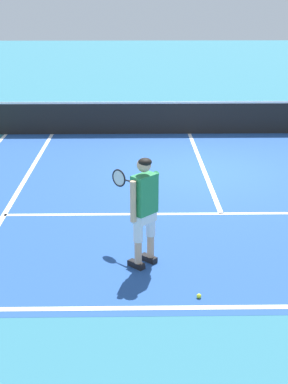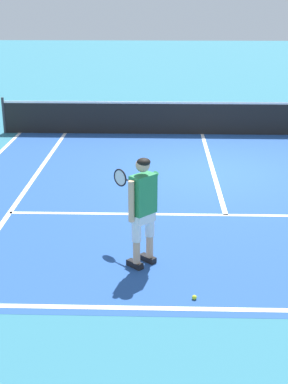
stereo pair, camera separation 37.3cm
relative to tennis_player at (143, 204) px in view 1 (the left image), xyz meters
The scene contains 9 objects.
ground_plane 5.02m from the tennis_player, 72.11° to the left, with size 80.00×80.00×0.00m, color teal.
court_inner_surface 4.02m from the tennis_player, 67.18° to the left, with size 10.98×10.11×0.00m, color #234C93.
line_baseline 2.20m from the tennis_player, 39.90° to the right, with size 10.98×0.10×0.01m, color white.
line_service 2.73m from the tennis_player, 53.55° to the left, with size 8.23×0.10×0.01m, color white.
line_centre_service 5.55m from the tennis_player, 73.93° to the left, with size 0.10×6.40×0.01m, color white.
line_singles_left 4.54m from the tennis_player, 125.95° to the left, with size 0.10×9.71×0.01m, color white.
tennis_net 8.59m from the tennis_player, 79.86° to the left, with size 11.96×0.08×1.07m.
tennis_player is the anchor object (origin of this frame).
tennis_ball_near_feet 1.58m from the tennis_player, 53.79° to the right, with size 0.07×0.07×0.07m, color #CCE02D.
Camera 1 is at (-1.63, -12.24, 3.90)m, focal length 51.14 mm.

